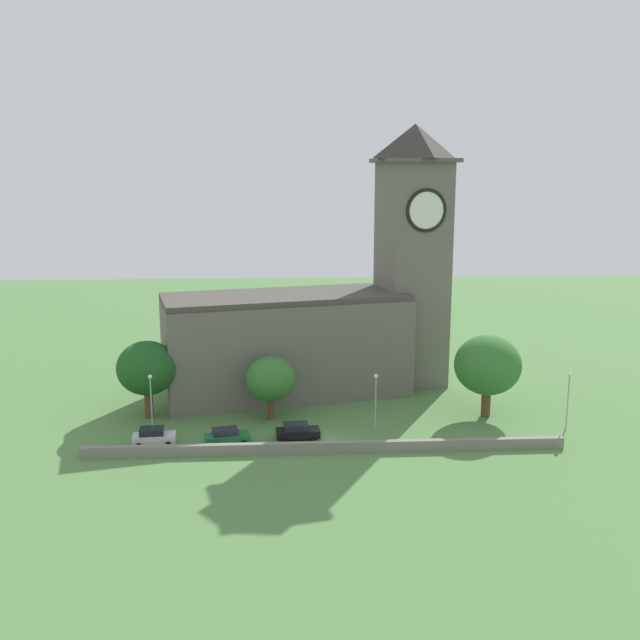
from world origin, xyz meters
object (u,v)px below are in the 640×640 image
(church, at_px, (326,316))
(car_white, at_px, (154,437))
(car_black, at_px, (297,431))
(tree_riverside_west, at_px, (488,365))
(tree_churchyard, at_px, (271,379))
(streetlamp_central, at_px, (569,391))
(streetlamp_west_end, at_px, (151,395))
(car_green, at_px, (227,436))
(tree_riverside_east, at_px, (147,368))
(streetlamp_west_mid, at_px, (376,393))

(church, relative_size, car_white, 8.46)
(car_black, bearing_deg, tree_riverside_west, 15.75)
(church, height_order, car_black, church)
(car_black, xyz_separation_m, tree_churchyard, (-2.77, 6.44, 3.79))
(church, relative_size, streetlamp_central, 5.90)
(streetlamp_west_end, xyz_separation_m, tree_riverside_west, (36.65, 4.33, 1.44))
(church, xyz_separation_m, streetlamp_west_end, (-19.23, -15.41, -5.05))
(car_white, distance_m, tree_riverside_west, 37.11)
(church, relative_size, tree_churchyard, 5.17)
(streetlamp_west_end, relative_size, tree_riverside_west, 0.72)
(tree_churchyard, bearing_deg, car_black, -66.76)
(tree_churchyard, bearing_deg, car_white, -148.77)
(car_black, distance_m, tree_riverside_west, 22.95)
(streetlamp_west_end, bearing_deg, car_green, -18.26)
(car_white, distance_m, tree_churchyard, 14.33)
(car_white, height_order, tree_riverside_east, tree_riverside_east)
(car_white, relative_size, car_green, 0.91)
(streetlamp_west_mid, bearing_deg, streetlamp_west_end, -179.50)
(car_white, xyz_separation_m, car_black, (14.59, 0.73, -0.04))
(streetlamp_central, distance_m, tree_riverside_east, 46.08)
(car_white, relative_size, streetlamp_west_mid, 0.69)
(car_green, distance_m, streetlamp_west_mid, 16.22)
(streetlamp_west_mid, height_order, tree_churchyard, tree_churchyard)
(church, height_order, car_green, church)
(car_green, relative_size, streetlamp_central, 0.77)
(car_black, distance_m, tree_churchyard, 7.97)
(streetlamp_west_end, xyz_separation_m, streetlamp_west_mid, (23.49, 0.20, -0.22))
(streetlamp_west_mid, relative_size, tree_churchyard, 0.88)
(streetlamp_west_end, bearing_deg, tree_riverside_east, 103.07)
(car_black, bearing_deg, church, 76.51)
(car_green, bearing_deg, tree_churchyard, 58.63)
(streetlamp_central, bearing_deg, car_green, -176.14)
(tree_riverside_west, bearing_deg, tree_churchyard, 179.13)
(streetlamp_west_end, height_order, tree_riverside_west, tree_riverside_west)
(streetlamp_west_mid, bearing_deg, car_white, -173.34)
(car_black, height_order, tree_riverside_east, tree_riverside_east)
(car_white, xyz_separation_m, streetlamp_west_mid, (22.97, 2.68, 3.38))
(car_black, xyz_separation_m, streetlamp_west_end, (-15.11, 1.75, 3.63))
(car_green, relative_size, streetlamp_west_end, 0.72)
(car_green, distance_m, streetlamp_central, 36.57)
(car_black, height_order, streetlamp_west_end, streetlamp_west_end)
(tree_riverside_west, distance_m, tree_riverside_east, 38.10)
(tree_churchyard, relative_size, tree_riverside_west, 0.77)
(streetlamp_central, relative_size, tree_churchyard, 0.88)
(streetlamp_west_end, height_order, streetlamp_central, streetlamp_west_end)
(streetlamp_west_mid, bearing_deg, tree_churchyard, 158.06)
(church, distance_m, streetlamp_west_end, 25.16)
(car_green, xyz_separation_m, streetlamp_west_end, (-7.90, 2.61, 3.67))
(car_green, xyz_separation_m, tree_churchyard, (4.45, 7.30, 3.83))
(car_green, distance_m, tree_riverside_west, 30.02)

